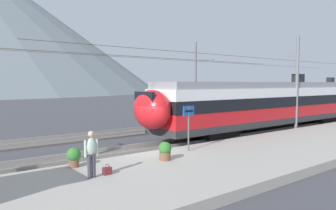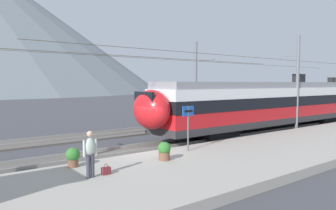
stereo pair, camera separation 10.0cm
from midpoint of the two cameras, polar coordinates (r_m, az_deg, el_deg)
ground_plane at (r=16.67m, az=-5.09°, el=-9.16°), size 400.00×400.00×0.00m
platform_slab at (r=13.61m, az=4.00°, el=-11.32°), size 120.00×6.48×0.39m
track_near at (r=17.65m, az=-7.20°, el=-8.22°), size 120.00×3.00×0.28m
track_far at (r=22.83m, az=-14.79°, el=-5.55°), size 120.00×3.00×0.28m
train_near_platform at (r=26.24m, az=17.59°, el=0.34°), size 24.07×3.02×4.27m
train_far_track at (r=43.71m, az=23.81°, el=1.55°), size 33.27×3.03×4.27m
catenary_mast_mid at (r=26.59m, az=21.71°, el=3.85°), size 39.14×1.75×7.38m
catenary_mast_far_side at (r=31.19m, az=5.01°, el=4.45°), size 39.14×2.58×7.77m
platform_sign at (r=15.94m, az=3.51°, el=-2.33°), size 0.70×0.08×2.25m
passenger_walking at (r=11.82m, az=-13.74°, el=-8.08°), size 0.53×0.22×1.69m
handbag_beside_passenger at (r=12.28m, az=-11.01°, el=-11.43°), size 0.32×0.18×0.40m
potted_plant_platform_edge at (r=13.60m, az=-16.64°, el=-8.71°), size 0.58×0.58×0.79m
potted_plant_by_shelter at (r=14.17m, az=-0.74°, el=-8.05°), size 0.57×0.57×0.81m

